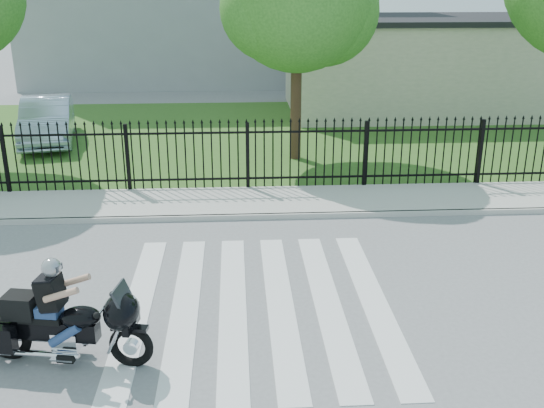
{
  "coord_description": "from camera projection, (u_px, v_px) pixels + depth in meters",
  "views": [
    {
      "loc": [
        -0.31,
        -9.51,
        5.25
      ],
      "look_at": [
        0.39,
        2.23,
        1.0
      ],
      "focal_mm": 42.0,
      "sensor_mm": 36.0,
      "label": 1
    }
  ],
  "objects": [
    {
      "name": "sidewalk",
      "position": [
        249.0,
        202.0,
        15.4
      ],
      "size": [
        40.0,
        2.0,
        0.12
      ],
      "primitive_type": "cube",
      "color": "#ADAAA3",
      "rests_on": "ground"
    },
    {
      "name": "building_low_roof",
      "position": [
        419.0,
        19.0,
        24.92
      ],
      "size": [
        10.2,
        6.2,
        0.2
      ],
      "primitive_type": "cube",
      "color": "black",
      "rests_on": "building_low"
    },
    {
      "name": "curb",
      "position": [
        250.0,
        217.0,
        14.46
      ],
      "size": [
        40.0,
        0.12,
        0.12
      ],
      "primitive_type": "cube",
      "color": "#ADAAA3",
      "rests_on": "ground"
    },
    {
      "name": "iron_fence",
      "position": [
        248.0,
        157.0,
        16.06
      ],
      "size": [
        26.0,
        0.04,
        1.8
      ],
      "color": "black",
      "rests_on": "ground"
    },
    {
      "name": "crosswalk",
      "position": [
        257.0,
        305.0,
        10.73
      ],
      "size": [
        5.0,
        5.5,
        0.01
      ],
      "primitive_type": null,
      "color": "silver",
      "rests_on": "ground"
    },
    {
      "name": "grass_strip",
      "position": [
        244.0,
        135.0,
        21.99
      ],
      "size": [
        40.0,
        12.0,
        0.02
      ],
      "primitive_type": "cube",
      "color": "#31591E",
      "rests_on": "ground"
    },
    {
      "name": "motorcycle_rider",
      "position": [
        61.0,
        319.0,
        8.96
      ],
      "size": [
        2.48,
        1.09,
        1.65
      ],
      "rotation": [
        0.0,
        0.0,
        -0.18
      ],
      "color": "black",
      "rests_on": "ground"
    },
    {
      "name": "building_low",
      "position": [
        416.0,
        67.0,
        25.55
      ],
      "size": [
        10.0,
        6.0,
        3.5
      ],
      "primitive_type": "cube",
      "color": "beige",
      "rests_on": "ground"
    },
    {
      "name": "parked_car",
      "position": [
        47.0,
        120.0,
        20.83
      ],
      "size": [
        2.37,
        4.64,
        1.46
      ],
      "primitive_type": "imported",
      "rotation": [
        0.0,
        0.0,
        0.2
      ],
      "color": "#A9BCD5",
      "rests_on": "grass_strip"
    },
    {
      "name": "ground",
      "position": [
        257.0,
        305.0,
        10.73
      ],
      "size": [
        120.0,
        120.0,
        0.0
      ],
      "primitive_type": "plane",
      "color": "slate",
      "rests_on": "ground"
    }
  ]
}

